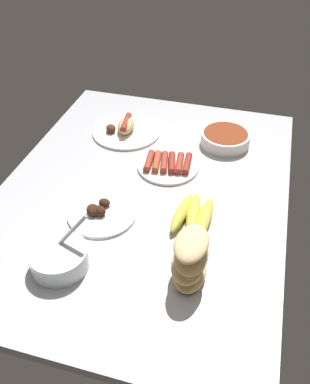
{
  "coord_description": "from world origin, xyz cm",
  "views": [
    {
      "loc": [
        -96.86,
        -31.11,
        84.76
      ],
      "look_at": [
        -3.49,
        -4.99,
        3.0
      ],
      "focal_mm": 38.78,
      "sensor_mm": 36.0,
      "label": 1
    }
  ],
  "objects_px": {
    "bowl_coleslaw": "(59,257)",
    "bowl_chili": "(225,138)",
    "plate_grilled_meat": "(101,212)",
    "bread_stack": "(190,259)",
    "banana_bunch": "(193,215)",
    "plate_hotdog_assembled": "(126,129)",
    "plate_sausages": "(168,164)"
  },
  "relations": [
    {
      "from": "plate_hotdog_assembled",
      "to": "bowl_chili",
      "type": "height_order",
      "value": "plate_hotdog_assembled"
    },
    {
      "from": "plate_grilled_meat",
      "to": "bread_stack",
      "type": "bearing_deg",
      "value": -118.24
    },
    {
      "from": "bowl_chili",
      "to": "plate_sausages",
      "type": "bearing_deg",
      "value": 139.78
    },
    {
      "from": "plate_grilled_meat",
      "to": "bowl_coleslaw",
      "type": "height_order",
      "value": "bowl_coleslaw"
    },
    {
      "from": "bread_stack",
      "to": "bowl_coleslaw",
      "type": "bearing_deg",
      "value": 98.63
    },
    {
      "from": "plate_grilled_meat",
      "to": "bowl_chili",
      "type": "xyz_separation_m",
      "value": [
        0.48,
        -0.3,
        0.02
      ]
    },
    {
      "from": "plate_grilled_meat",
      "to": "plate_sausages",
      "type": "distance_m",
      "value": 0.31
    },
    {
      "from": "plate_sausages",
      "to": "plate_hotdog_assembled",
      "type": "xyz_separation_m",
      "value": [
        0.17,
        0.21,
        0.0
      ]
    },
    {
      "from": "plate_hotdog_assembled",
      "to": "banana_bunch",
      "type": "bearing_deg",
      "value": -139.46
    },
    {
      "from": "bread_stack",
      "to": "banana_bunch",
      "type": "xyz_separation_m",
      "value": [
        0.21,
        0.03,
        -0.05
      ]
    },
    {
      "from": "plate_hotdog_assembled",
      "to": "banana_bunch",
      "type": "height_order",
      "value": "plate_hotdog_assembled"
    },
    {
      "from": "plate_sausages",
      "to": "plate_hotdog_assembled",
      "type": "bearing_deg",
      "value": 50.55
    },
    {
      "from": "plate_hotdog_assembled",
      "to": "bowl_coleslaw",
      "type": "xyz_separation_m",
      "value": [
        -0.67,
        -0.05,
        0.02
      ]
    },
    {
      "from": "plate_sausages",
      "to": "bowl_coleslaw",
      "type": "xyz_separation_m",
      "value": [
        -0.49,
        0.16,
        0.02
      ]
    },
    {
      "from": "bowl_chili",
      "to": "banana_bunch",
      "type": "relative_size",
      "value": 0.93
    },
    {
      "from": "plate_hotdog_assembled",
      "to": "bread_stack",
      "type": "bearing_deg",
      "value": -148.52
    },
    {
      "from": "plate_grilled_meat",
      "to": "banana_bunch",
      "type": "xyz_separation_m",
      "value": [
        0.05,
        -0.27,
        0.01
      ]
    },
    {
      "from": "bread_stack",
      "to": "banana_bunch",
      "type": "distance_m",
      "value": 0.22
    },
    {
      "from": "bowl_coleslaw",
      "to": "bowl_chili",
      "type": "relative_size",
      "value": 0.86
    },
    {
      "from": "plate_grilled_meat",
      "to": "plate_hotdog_assembled",
      "type": "bearing_deg",
      "value": 9.63
    },
    {
      "from": "banana_bunch",
      "to": "bowl_chili",
      "type": "bearing_deg",
      "value": -4.27
    },
    {
      "from": "plate_grilled_meat",
      "to": "bowl_chili",
      "type": "bearing_deg",
      "value": -32.03
    },
    {
      "from": "plate_sausages",
      "to": "bowl_coleslaw",
      "type": "bearing_deg",
      "value": 161.49
    },
    {
      "from": "plate_grilled_meat",
      "to": "banana_bunch",
      "type": "relative_size",
      "value": 1.07
    },
    {
      "from": "bread_stack",
      "to": "banana_bunch",
      "type": "bearing_deg",
      "value": 8.82
    },
    {
      "from": "plate_sausages",
      "to": "bread_stack",
      "type": "bearing_deg",
      "value": -159.36
    },
    {
      "from": "bowl_chili",
      "to": "banana_bunch",
      "type": "xyz_separation_m",
      "value": [
        -0.42,
        0.03,
        -0.01
      ]
    },
    {
      "from": "plate_grilled_meat",
      "to": "bread_stack",
      "type": "height_order",
      "value": "bread_stack"
    },
    {
      "from": "plate_hotdog_assembled",
      "to": "bread_stack",
      "type": "distance_m",
      "value": 0.72
    },
    {
      "from": "bread_stack",
      "to": "bowl_chili",
      "type": "bearing_deg",
      "value": 0.14
    },
    {
      "from": "plate_sausages",
      "to": "banana_bunch",
      "type": "distance_m",
      "value": 0.26
    },
    {
      "from": "plate_hotdog_assembled",
      "to": "bread_stack",
      "type": "height_order",
      "value": "bread_stack"
    }
  ]
}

